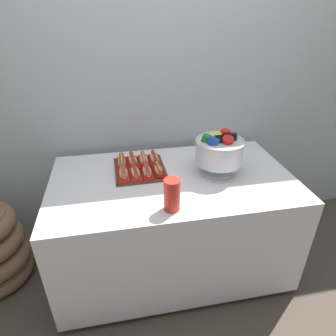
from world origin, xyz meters
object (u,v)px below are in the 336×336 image
object	(u,v)px
hot_dog_4	(122,162)
hot_dog_5	(133,160)
hot_dog_2	(147,171)
hot_dog_1	(135,172)
serving_tray	(140,170)
cup_stack	(172,195)
hot_dog_7	(154,158)
punch_bowl	(219,150)
hot_dog_6	(144,160)
buffet_table	(172,221)
hot_dog_0	(123,173)
hot_dog_3	(159,170)

from	to	relation	value
hot_dog_4	hot_dog_5	xyz separation A→B (m)	(0.07, 0.00, 0.00)
hot_dog_2	hot_dog_1	bearing A→B (deg)	-179.30
serving_tray	cup_stack	size ratio (longest dim) A/B	1.99
hot_dog_1	cup_stack	size ratio (longest dim) A/B	0.95
serving_tray	hot_dog_7	xyz separation A→B (m)	(0.11, 0.08, 0.03)
hot_dog_5	hot_dog_1	bearing A→B (deg)	-89.30
hot_dog_2	hot_dog_7	distance (m)	0.18
serving_tray	punch_bowl	distance (m)	0.54
hot_dog_5	hot_dog_6	bearing A→B (deg)	0.70
hot_dog_7	hot_dog_2	bearing A→B (deg)	-113.75
buffet_table	hot_dog_1	distance (m)	0.46
hot_dog_1	cup_stack	world-z (taller)	cup_stack
hot_dog_2	hot_dog_4	distance (m)	0.22
cup_stack	buffet_table	bearing A→B (deg)	77.59
hot_dog_5	punch_bowl	xyz separation A→B (m)	(0.54, -0.21, 0.13)
serving_tray	hot_dog_0	size ratio (longest dim) A/B	2.14
hot_dog_3	hot_dog_5	bearing A→B (deg)	132.97
hot_dog_1	hot_dog_0	bearing A→B (deg)	-179.30
hot_dog_3	cup_stack	bearing A→B (deg)	-88.23
hot_dog_3	hot_dog_1	bearing A→B (deg)	-179.30
hot_dog_2	hot_dog_5	world-z (taller)	same
serving_tray	hot_dog_5	distance (m)	0.10
buffet_table	hot_dog_2	world-z (taller)	hot_dog_2
hot_dog_5	cup_stack	bearing A→B (deg)	-73.09
hot_dog_6	hot_dog_0	bearing A→B (deg)	-131.58
hot_dog_0	hot_dog_3	size ratio (longest dim) A/B	1.11
buffet_table	serving_tray	xyz separation A→B (m)	(-0.20, 0.13, 0.36)
buffet_table	hot_dog_6	world-z (taller)	hot_dog_6
hot_dog_0	hot_dog_2	bearing A→B (deg)	0.70
punch_bowl	hot_dog_2	bearing A→B (deg)	174.54
serving_tray	hot_dog_4	world-z (taller)	hot_dog_4
serving_tray	hot_dog_3	xyz separation A→B (m)	(0.11, -0.08, 0.03)
hot_dog_7	buffet_table	bearing A→B (deg)	-68.79
hot_dog_7	serving_tray	bearing A→B (deg)	-143.05
hot_dog_2	hot_dog_4	world-z (taller)	hot_dog_2
hot_dog_2	punch_bowl	bearing A→B (deg)	-5.46
cup_stack	hot_dog_7	bearing A→B (deg)	91.44
cup_stack	hot_dog_5	bearing A→B (deg)	106.91
cup_stack	hot_dog_3	bearing A→B (deg)	91.77
hot_dog_2	cup_stack	distance (m)	0.39
hot_dog_2	hot_dog_3	xyz separation A→B (m)	(0.07, 0.00, -0.00)
hot_dog_1	hot_dog_2	distance (m)	0.08
hot_dog_0	hot_dog_7	world-z (taller)	hot_dog_0
hot_dog_0	punch_bowl	size ratio (longest dim) A/B	0.55
buffet_table	hot_dog_7	bearing A→B (deg)	111.21
hot_dog_4	hot_dog_7	bearing A→B (deg)	0.70
hot_dog_3	hot_dog_5	size ratio (longest dim) A/B	0.83
serving_tray	hot_dog_3	bearing A→B (deg)	-35.56
serving_tray	hot_dog_3	size ratio (longest dim) A/B	2.37
hot_dog_1	cup_stack	bearing A→B (deg)	-66.59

